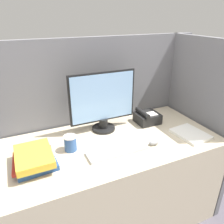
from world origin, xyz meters
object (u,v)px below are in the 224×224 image
at_px(coffee_cup, 70,143).
at_px(keyboard, 117,151).
at_px(book_stack, 34,159).
at_px(monitor, 103,103).
at_px(desk_telephone, 147,117).
at_px(mouse, 154,143).

bearing_deg(coffee_cup, keyboard, -28.72).
xyz_separation_m(keyboard, coffee_cup, (-0.27, 0.15, 0.04)).
bearing_deg(book_stack, keyboard, -8.11).
xyz_separation_m(monitor, coffee_cup, (-0.31, -0.18, -0.17)).
bearing_deg(desk_telephone, coffee_cup, -168.93).
height_order(monitor, desk_telephone, monitor).
relative_size(monitor, coffee_cup, 4.84).
distance_m(keyboard, book_stack, 0.52).
bearing_deg(monitor, book_stack, -155.19).
xyz_separation_m(mouse, desk_telephone, (0.14, 0.31, 0.03)).
height_order(monitor, coffee_cup, monitor).
distance_m(monitor, coffee_cup, 0.40).
distance_m(coffee_cup, desk_telephone, 0.70).
bearing_deg(keyboard, coffee_cup, 151.28).
bearing_deg(book_stack, coffee_cup, 17.81).
xyz_separation_m(keyboard, mouse, (0.27, -0.03, 0.01)).
bearing_deg(desk_telephone, keyboard, -145.54).
height_order(coffee_cup, desk_telephone, desk_telephone).
height_order(coffee_cup, book_stack, coffee_cup).
distance_m(keyboard, mouse, 0.28).
height_order(monitor, book_stack, monitor).
height_order(keyboard, mouse, mouse).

